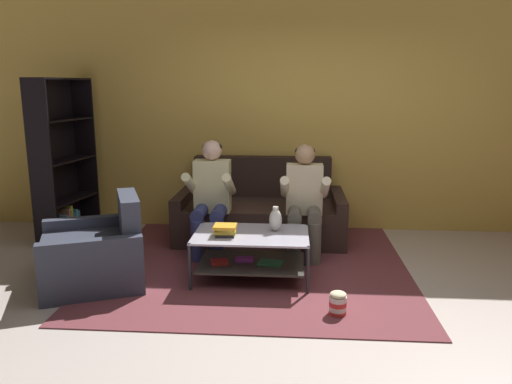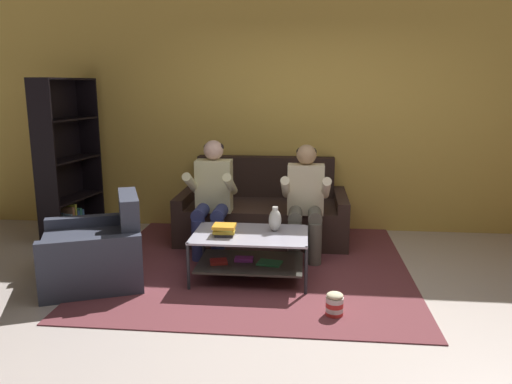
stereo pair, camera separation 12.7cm
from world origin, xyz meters
name	(u,v)px [view 1 (the left image)]	position (x,y,z in m)	size (l,w,h in m)	color
ground	(309,312)	(0.00, 0.00, 0.00)	(16.80, 16.80, 0.00)	beige
back_partition	(305,112)	(0.00, 2.46, 1.45)	(8.40, 0.12, 2.90)	gold
couch	(261,214)	(-0.51, 1.96, 0.29)	(1.92, 0.98, 0.92)	#34241F
person_seated_left	(211,193)	(-1.00, 1.38, 0.65)	(0.50, 0.58, 1.20)	navy
person_seated_right	(304,196)	(-0.02, 1.37, 0.64)	(0.50, 0.58, 1.17)	#5D594E
coffee_table	(251,249)	(-0.52, 0.68, 0.29)	(1.05, 0.69, 0.44)	#BAB6CB
area_rug	(256,259)	(-0.51, 1.19, 0.01)	(3.00, 3.22, 0.01)	brown
vase	(276,220)	(-0.30, 0.79, 0.54)	(0.12, 0.12, 0.23)	silver
book_stack	(225,230)	(-0.75, 0.60, 0.49)	(0.21, 0.19, 0.10)	#2D292E
bookshelf	(60,176)	(-2.80, 1.76, 0.74)	(0.42, 0.93, 1.85)	black
armchair	(96,255)	(-1.91, 0.47, 0.27)	(1.11, 1.12, 0.80)	#363A4A
popcorn_tub	(338,303)	(0.22, -0.03, 0.10)	(0.14, 0.14, 0.20)	red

